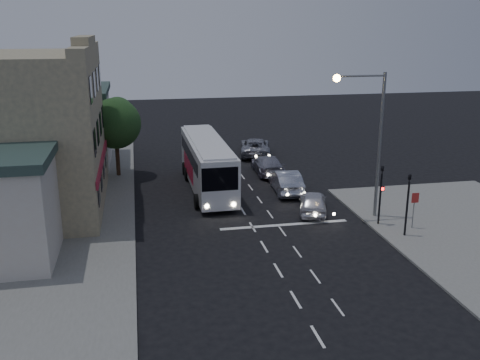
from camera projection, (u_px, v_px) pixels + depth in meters
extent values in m
plane|color=black|center=(260.00, 240.00, 30.51)|extent=(120.00, 120.00, 0.00)
cube|color=slate|center=(43.00, 208.00, 35.62)|extent=(12.00, 50.00, 0.12)
cube|color=silver|center=(318.00, 337.00, 21.10)|extent=(0.12, 1.60, 0.01)
cube|color=silver|center=(296.00, 299.00, 23.92)|extent=(0.12, 1.60, 0.01)
cube|color=silver|center=(278.00, 270.00, 26.75)|extent=(0.12, 1.60, 0.01)
cube|color=silver|center=(264.00, 247.00, 29.57)|extent=(0.12, 1.60, 0.01)
cube|color=silver|center=(253.00, 227.00, 32.39)|extent=(0.12, 1.60, 0.01)
cube|color=silver|center=(243.00, 211.00, 35.22)|extent=(0.12, 1.60, 0.01)
cube|color=silver|center=(234.00, 197.00, 38.04)|extent=(0.12, 1.60, 0.01)
cube|color=silver|center=(227.00, 185.00, 40.86)|extent=(0.12, 1.60, 0.01)
cube|color=silver|center=(221.00, 174.00, 43.69)|extent=(0.12, 1.60, 0.01)
cube|color=silver|center=(216.00, 165.00, 46.51)|extent=(0.12, 1.60, 0.01)
cube|color=silver|center=(338.00, 307.00, 23.28)|extent=(0.10, 1.50, 0.01)
cube|color=silver|center=(315.00, 276.00, 26.10)|extent=(0.10, 1.50, 0.01)
cube|color=silver|center=(297.00, 252.00, 28.92)|extent=(0.10, 1.50, 0.01)
cube|color=silver|center=(282.00, 231.00, 31.75)|extent=(0.10, 1.50, 0.01)
cube|color=silver|center=(270.00, 214.00, 34.57)|extent=(0.10, 1.50, 0.01)
cube|color=silver|center=(259.00, 200.00, 37.39)|extent=(0.10, 1.50, 0.01)
cube|color=silver|center=(250.00, 187.00, 40.22)|extent=(0.10, 1.50, 0.01)
cube|color=silver|center=(243.00, 177.00, 43.04)|extent=(0.10, 1.50, 0.01)
cube|color=silver|center=(236.00, 167.00, 45.86)|extent=(0.10, 1.50, 0.01)
cube|color=silver|center=(230.00, 159.00, 48.69)|extent=(0.10, 1.50, 0.01)
cube|color=silver|center=(284.00, 225.00, 32.76)|extent=(8.00, 0.35, 0.01)
cube|color=silver|center=(207.00, 163.00, 39.35)|extent=(2.68, 12.21, 3.25)
cube|color=silver|center=(207.00, 141.00, 38.87)|extent=(2.27, 11.80, 0.18)
cube|color=black|center=(220.00, 179.00, 33.52)|extent=(2.34, 0.15, 1.52)
cube|color=black|center=(223.00, 152.00, 39.87)|extent=(0.16, 10.15, 0.91)
cube|color=black|center=(189.00, 154.00, 39.40)|extent=(0.16, 10.15, 0.91)
cube|color=red|center=(222.00, 165.00, 40.67)|extent=(0.10, 5.58, 1.42)
cube|color=red|center=(188.00, 166.00, 40.19)|extent=(0.10, 5.58, 1.42)
cylinder|color=black|center=(197.00, 201.00, 35.52)|extent=(0.37, 1.02, 1.01)
cylinder|color=black|center=(235.00, 199.00, 35.99)|extent=(0.37, 1.02, 1.01)
cylinder|color=black|center=(187.00, 174.00, 41.92)|extent=(0.37, 1.02, 1.01)
cylinder|color=black|center=(219.00, 172.00, 42.39)|extent=(0.37, 1.02, 1.01)
cylinder|color=black|center=(185.00, 168.00, 43.54)|extent=(0.37, 1.02, 1.01)
cylinder|color=black|center=(216.00, 167.00, 44.01)|extent=(0.37, 1.02, 1.01)
cylinder|color=#FFF2CC|center=(207.00, 206.00, 33.78)|extent=(0.26, 0.05, 0.26)
cylinder|color=#FFF2CC|center=(234.00, 205.00, 34.10)|extent=(0.26, 0.05, 0.26)
imported|color=silver|center=(313.00, 202.00, 34.70)|extent=(2.92, 4.55, 1.44)
imported|color=#9EA3B4|center=(286.00, 181.00, 38.93)|extent=(2.06, 5.07, 1.64)
imported|color=#8F8E9D|center=(268.00, 165.00, 43.71)|extent=(2.26, 5.21, 1.49)
imported|color=gray|center=(255.00, 147.00, 49.75)|extent=(3.79, 6.22, 1.61)
cylinder|color=black|center=(380.00, 199.00, 32.18)|extent=(0.12, 0.12, 3.20)
imported|color=black|center=(383.00, 166.00, 31.60)|extent=(0.15, 0.18, 0.90)
cube|color=black|center=(382.00, 189.00, 31.82)|extent=(0.25, 0.12, 0.30)
cube|color=#FF0C0C|center=(383.00, 189.00, 31.75)|extent=(0.16, 0.02, 0.18)
cylinder|color=black|center=(407.00, 209.00, 30.43)|extent=(0.12, 0.12, 3.20)
imported|color=black|center=(410.00, 174.00, 29.85)|extent=(0.18, 0.15, 0.90)
cylinder|color=slate|center=(413.00, 212.00, 31.73)|extent=(0.06, 0.06, 2.00)
cube|color=red|center=(415.00, 198.00, 31.41)|extent=(0.45, 0.03, 0.60)
cylinder|color=slate|center=(380.00, 146.00, 32.75)|extent=(0.20, 0.20, 9.00)
cylinder|color=slate|center=(361.00, 76.00, 31.26)|extent=(3.00, 0.12, 0.12)
sphere|color=#FFBF59|center=(337.00, 78.00, 31.01)|extent=(0.44, 0.44, 0.44)
cube|color=#7A745C|center=(18.00, 134.00, 34.00)|extent=(10.00, 12.00, 10.00)
cube|color=#7A745C|center=(85.00, 48.00, 33.35)|extent=(1.00, 12.00, 0.50)
cube|color=#7A745C|center=(84.00, 40.00, 33.21)|extent=(1.00, 6.00, 0.50)
cube|color=maroon|center=(102.00, 160.00, 35.50)|extent=(0.15, 12.00, 0.50)
cube|color=black|center=(99.00, 192.00, 31.49)|extent=(0.06, 1.30, 1.50)
cube|color=black|center=(101.00, 178.00, 34.31)|extent=(0.06, 1.30, 1.50)
cube|color=black|center=(104.00, 166.00, 37.14)|extent=(0.06, 1.30, 1.50)
cube|color=black|center=(106.00, 156.00, 39.96)|extent=(0.06, 1.30, 1.50)
cube|color=black|center=(95.00, 142.00, 30.64)|extent=(0.06, 1.30, 1.50)
cube|color=black|center=(98.00, 132.00, 33.46)|extent=(0.06, 1.30, 1.50)
cube|color=black|center=(100.00, 124.00, 36.29)|extent=(0.06, 1.30, 1.50)
cube|color=black|center=(103.00, 116.00, 39.11)|extent=(0.06, 1.30, 1.50)
cube|color=black|center=(91.00, 90.00, 29.79)|extent=(0.06, 1.30, 1.50)
cube|color=black|center=(94.00, 84.00, 32.61)|extent=(0.06, 1.30, 1.50)
cube|color=black|center=(97.00, 79.00, 35.44)|extent=(0.06, 1.30, 1.50)
cube|color=black|center=(100.00, 75.00, 38.26)|extent=(0.06, 1.30, 1.50)
cube|color=beige|center=(55.00, 129.00, 45.96)|extent=(9.00, 9.00, 6.00)
cube|color=#2C403B|center=(51.00, 91.00, 45.04)|extent=(9.40, 9.40, 0.50)
cylinder|color=black|center=(118.00, 158.00, 42.68)|extent=(0.32, 0.32, 2.80)
sphere|color=#1A3F19|center=(115.00, 123.00, 41.89)|extent=(4.00, 4.00, 4.00)
sphere|color=#2D5426|center=(118.00, 113.00, 42.29)|extent=(2.60, 2.60, 2.60)
sphere|color=#1A3F19|center=(111.00, 120.00, 41.16)|extent=(2.40, 2.40, 2.40)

